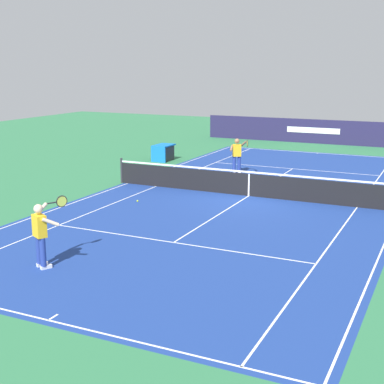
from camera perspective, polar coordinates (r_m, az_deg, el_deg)
ground_plane at (r=21.69m, az=5.84°, el=-0.41°), size 60.00×60.00×0.00m
court_slab at (r=21.69m, az=5.84°, el=-0.41°), size 24.20×11.40×0.00m
court_line_markings at (r=21.69m, az=5.85°, el=-0.40°), size 23.85×11.05×0.01m
tennis_net at (r=21.58m, az=5.87°, el=0.86°), size 0.10×11.70×1.08m
stadium_barrier at (r=36.73m, az=14.27°, el=5.97°), size 0.26×17.00×1.54m
tennis_player_near at (r=14.32m, az=-15.26°, el=-4.00°), size 1.19×0.75×1.70m
tennis_player_far at (r=25.92m, az=4.66°, el=3.90°), size 0.84×1.01×1.70m
tennis_ball at (r=20.75m, az=-5.62°, el=-0.93°), size 0.07×0.07×0.07m
equipment_cart_tarped at (r=29.52m, az=-2.96°, el=4.07°), size 1.25×0.84×0.85m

